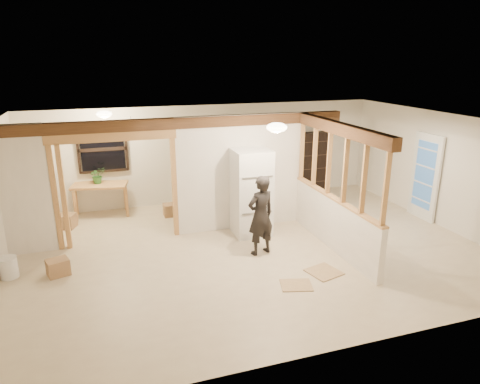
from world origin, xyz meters
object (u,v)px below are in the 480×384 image
object	(u,v)px
woman	(261,215)
work_table	(101,200)
shop_vac	(35,220)
bookshelf	(312,163)
refrigerator	(251,192)

from	to	relation	value
woman	work_table	xyz separation A→B (m)	(-2.88, 3.12, -0.39)
shop_vac	bookshelf	distance (m)	7.07
work_table	shop_vac	world-z (taller)	work_table
work_table	woman	bearing A→B (deg)	-35.33
woman	work_table	distance (m)	4.26
work_table	bookshelf	xyz separation A→B (m)	(5.62, 0.15, 0.45)
shop_vac	bookshelf	size ratio (longest dim) A/B	0.30
work_table	shop_vac	bearing A→B (deg)	-145.54
woman	bookshelf	distance (m)	4.27
woman	work_table	world-z (taller)	woman
refrigerator	shop_vac	world-z (taller)	refrigerator
refrigerator	work_table	world-z (taller)	refrigerator
refrigerator	woman	xyz separation A→B (m)	(-0.16, -1.01, -0.14)
woman	shop_vac	bearing A→B (deg)	-46.33
refrigerator	shop_vac	size ratio (longest dim) A/B	3.58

